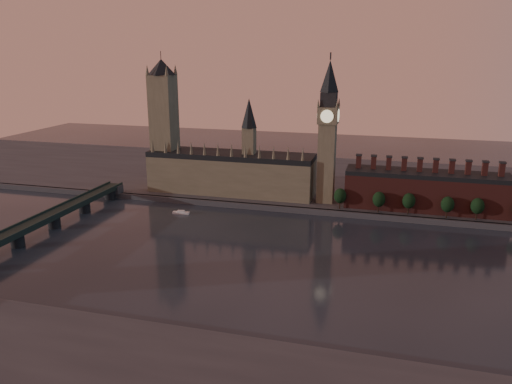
% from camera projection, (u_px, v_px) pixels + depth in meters
% --- Properties ---
extents(ground, '(900.00, 900.00, 0.00)m').
position_uv_depth(ground, '(279.00, 263.00, 272.38)').
color(ground, black).
rests_on(ground, ground).
extents(north_bank, '(900.00, 182.00, 4.00)m').
position_uv_depth(north_bank, '(324.00, 181.00, 437.04)').
color(north_bank, '#46464B').
rests_on(north_bank, ground).
extents(palace_of_westminster, '(130.00, 30.30, 74.00)m').
position_uv_depth(palace_of_westminster, '(232.00, 171.00, 389.50)').
color(palace_of_westminster, '#766D54').
rests_on(palace_of_westminster, north_bank).
extents(victoria_tower, '(24.00, 24.00, 108.00)m').
position_uv_depth(victoria_tower, '(164.00, 120.00, 393.51)').
color(victoria_tower, '#766D54').
rests_on(victoria_tower, north_bank).
extents(big_ben, '(15.00, 15.00, 107.00)m').
position_uv_depth(big_ben, '(328.00, 131.00, 356.41)').
color(big_ben, '#766D54').
rests_on(big_ben, north_bank).
extents(chimney_block, '(110.00, 25.00, 37.00)m').
position_uv_depth(chimney_block, '(425.00, 190.00, 349.24)').
color(chimney_block, '#5E2823').
rests_on(chimney_block, north_bank).
extents(embankment_tree_0, '(8.60, 8.60, 14.88)m').
position_uv_depth(embankment_tree_0, '(340.00, 196.00, 351.36)').
color(embankment_tree_0, black).
rests_on(embankment_tree_0, north_bank).
extents(embankment_tree_1, '(8.60, 8.60, 14.88)m').
position_uv_depth(embankment_tree_1, '(379.00, 199.00, 342.98)').
color(embankment_tree_1, black).
rests_on(embankment_tree_1, north_bank).
extents(embankment_tree_2, '(8.60, 8.60, 14.88)m').
position_uv_depth(embankment_tree_2, '(409.00, 201.00, 339.50)').
color(embankment_tree_2, black).
rests_on(embankment_tree_2, north_bank).
extents(embankment_tree_3, '(8.60, 8.60, 14.88)m').
position_uv_depth(embankment_tree_3, '(448.00, 204.00, 331.68)').
color(embankment_tree_3, black).
rests_on(embankment_tree_3, north_bank).
extents(embankment_tree_4, '(8.60, 8.60, 14.88)m').
position_uv_depth(embankment_tree_4, '(478.00, 206.00, 328.23)').
color(embankment_tree_4, black).
rests_on(embankment_tree_4, north_bank).
extents(westminster_bridge, '(14.00, 200.00, 11.55)m').
position_uv_depth(westminster_bridge, '(33.00, 227.00, 307.29)').
color(westminster_bridge, '#1E2F29').
rests_on(westminster_bridge, ground).
extents(river_boat, '(12.29, 4.91, 2.39)m').
position_uv_depth(river_boat, '(181.00, 212.00, 355.47)').
color(river_boat, silver).
rests_on(river_boat, ground).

